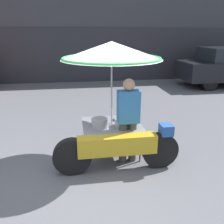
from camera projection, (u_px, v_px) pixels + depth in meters
ground_plane at (89, 185)px, 3.90m from camera, size 36.00×36.00×0.00m
shopfront_building at (74, 36)px, 12.01m from camera, size 28.00×2.06×4.07m
vendor_motorcycle_cart at (113, 72)px, 4.32m from camera, size 2.15×1.77×2.12m
vendor_person at (128, 117)px, 4.37m from camera, size 0.38×0.22×1.53m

